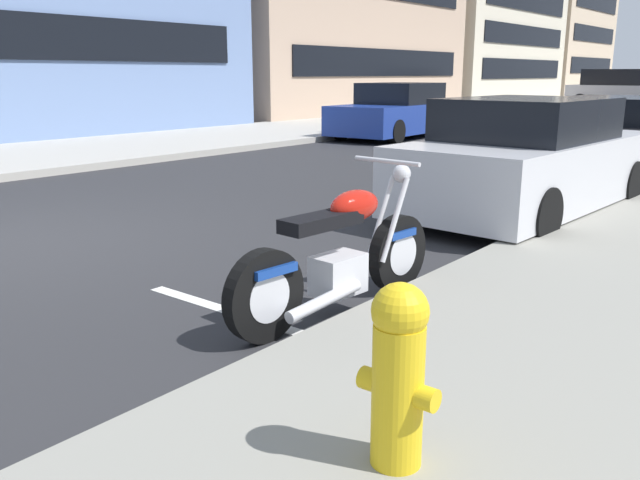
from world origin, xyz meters
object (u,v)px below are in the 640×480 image
at_px(car_opposite_curb, 398,112).
at_px(fire_hydrant, 398,370).
at_px(parked_car_at_intersection, 613,135).
at_px(parked_car_second_in_row, 528,161).
at_px(crossing_truck, 624,89).
at_px(parked_motorcycle, 341,258).

relative_size(car_opposite_curb, fire_hydrant, 5.91).
height_order(car_opposite_curb, fire_hydrant, car_opposite_curb).
bearing_deg(parked_car_at_intersection, car_opposite_curb, 66.85).
relative_size(parked_car_second_in_row, car_opposite_curb, 0.90).
xyz_separation_m(car_opposite_curb, fire_hydrant, (-13.93, -8.75, -0.13)).
height_order(crossing_truck, fire_hydrant, crossing_truck).
xyz_separation_m(crossing_truck, car_opposite_curb, (-19.77, 0.88, -0.32)).
relative_size(parked_car_at_intersection, crossing_truck, 0.86).
distance_m(parked_car_at_intersection, fire_hydrant, 11.15).
height_order(parked_car_second_in_row, crossing_truck, crossing_truck).
distance_m(crossing_truck, fire_hydrant, 34.61).
distance_m(parked_motorcycle, parked_car_at_intersection, 9.35).
bearing_deg(crossing_truck, car_opposite_curb, 92.64).
xyz_separation_m(parked_car_second_in_row, fire_hydrant, (-5.99, -1.82, -0.12)).
height_order(parked_motorcycle, car_opposite_curb, car_opposite_curb).
bearing_deg(parked_car_second_in_row, parked_motorcycle, -172.88).
relative_size(parked_car_second_in_row, parked_car_at_intersection, 0.93).
bearing_deg(parked_car_second_in_row, crossing_truck, 15.47).
bearing_deg(parked_car_second_in_row, fire_hydrant, -159.96).
relative_size(parked_motorcycle, crossing_truck, 0.39).
bearing_deg(parked_car_at_intersection, parked_car_second_in_row, -175.16).
bearing_deg(fire_hydrant, parked_motorcycle, 43.11).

